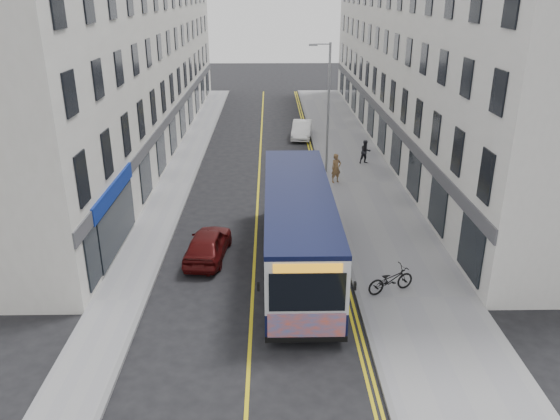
{
  "coord_description": "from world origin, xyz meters",
  "views": [
    {
      "loc": [
        0.71,
        -18.86,
        10.83
      ],
      "look_at": [
        1.14,
        3.92,
        1.6
      ],
      "focal_mm": 35.0,
      "sensor_mm": 36.0,
      "label": 1
    }
  ],
  "objects_px": {
    "pedestrian_far": "(365,152)",
    "car_white": "(302,130)",
    "pedestrian_near": "(336,168)",
    "streetlamp": "(327,104)",
    "city_bus": "(298,226)",
    "bicycle": "(391,280)",
    "car_maroon": "(208,244)"
  },
  "relations": [
    {
      "from": "streetlamp",
      "to": "city_bus",
      "type": "height_order",
      "value": "streetlamp"
    },
    {
      "from": "bicycle",
      "to": "pedestrian_far",
      "type": "relative_size",
      "value": 1.25
    },
    {
      "from": "pedestrian_far",
      "to": "car_maroon",
      "type": "height_order",
      "value": "pedestrian_far"
    },
    {
      "from": "bicycle",
      "to": "car_maroon",
      "type": "height_order",
      "value": "car_maroon"
    },
    {
      "from": "bicycle",
      "to": "car_white",
      "type": "relative_size",
      "value": 0.48
    },
    {
      "from": "bicycle",
      "to": "streetlamp",
      "type": "bearing_deg",
      "value": -17.93
    },
    {
      "from": "city_bus",
      "to": "pedestrian_far",
      "type": "height_order",
      "value": "city_bus"
    },
    {
      "from": "pedestrian_near",
      "to": "car_maroon",
      "type": "bearing_deg",
      "value": -148.75
    },
    {
      "from": "pedestrian_near",
      "to": "car_white",
      "type": "bearing_deg",
      "value": 73.19
    },
    {
      "from": "pedestrian_near",
      "to": "car_maroon",
      "type": "xyz_separation_m",
      "value": [
        -6.62,
        -9.6,
        -0.32
      ]
    },
    {
      "from": "bicycle",
      "to": "car_maroon",
      "type": "distance_m",
      "value": 7.91
    },
    {
      "from": "streetlamp",
      "to": "car_maroon",
      "type": "height_order",
      "value": "streetlamp"
    },
    {
      "from": "bicycle",
      "to": "pedestrian_near",
      "type": "relative_size",
      "value": 1.12
    },
    {
      "from": "streetlamp",
      "to": "pedestrian_far",
      "type": "height_order",
      "value": "streetlamp"
    },
    {
      "from": "pedestrian_far",
      "to": "streetlamp",
      "type": "bearing_deg",
      "value": -164.56
    },
    {
      "from": "bicycle",
      "to": "car_maroon",
      "type": "bearing_deg",
      "value": 44.27
    },
    {
      "from": "bicycle",
      "to": "city_bus",
      "type": "bearing_deg",
      "value": 33.17
    },
    {
      "from": "pedestrian_near",
      "to": "car_maroon",
      "type": "height_order",
      "value": "pedestrian_near"
    },
    {
      "from": "pedestrian_far",
      "to": "car_white",
      "type": "bearing_deg",
      "value": 101.52
    },
    {
      "from": "city_bus",
      "to": "bicycle",
      "type": "height_order",
      "value": "city_bus"
    },
    {
      "from": "city_bus",
      "to": "car_white",
      "type": "height_order",
      "value": "city_bus"
    },
    {
      "from": "pedestrian_near",
      "to": "pedestrian_far",
      "type": "distance_m",
      "value": 4.45
    },
    {
      "from": "bicycle",
      "to": "car_maroon",
      "type": "xyz_separation_m",
      "value": [
        -7.25,
        3.17,
        0.04
      ]
    },
    {
      "from": "bicycle",
      "to": "pedestrian_near",
      "type": "height_order",
      "value": "pedestrian_near"
    },
    {
      "from": "streetlamp",
      "to": "pedestrian_near",
      "type": "relative_size",
      "value": 4.59
    },
    {
      "from": "city_bus",
      "to": "pedestrian_near",
      "type": "xyz_separation_m",
      "value": [
        2.79,
        10.39,
        -0.86
      ]
    },
    {
      "from": "pedestrian_far",
      "to": "car_white",
      "type": "distance_m",
      "value": 8.17
    },
    {
      "from": "pedestrian_far",
      "to": "car_white",
      "type": "relative_size",
      "value": 0.39
    },
    {
      "from": "pedestrian_near",
      "to": "pedestrian_far",
      "type": "relative_size",
      "value": 1.12
    },
    {
      "from": "streetlamp",
      "to": "pedestrian_far",
      "type": "distance_m",
      "value": 4.8
    },
    {
      "from": "pedestrian_near",
      "to": "car_white",
      "type": "distance_m",
      "value": 11.09
    },
    {
      "from": "pedestrian_far",
      "to": "bicycle",
      "type": "bearing_deg",
      "value": -112.13
    }
  ]
}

